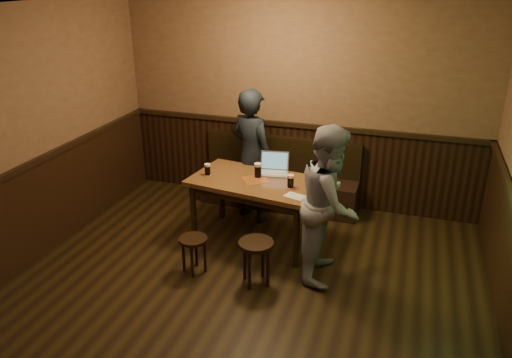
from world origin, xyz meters
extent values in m
cube|color=black|center=(0.00, 0.00, -0.01)|extent=(5.00, 6.00, 0.02)
cube|color=beige|center=(0.00, 0.00, 2.81)|extent=(5.00, 6.00, 0.02)
cube|color=olive|center=(0.00, 3.01, 1.40)|extent=(5.00, 0.02, 2.80)
cube|color=black|center=(0.00, 2.98, 0.55)|extent=(4.98, 0.04, 1.10)
cube|color=black|center=(0.00, 2.95, 1.13)|extent=(4.98, 0.06, 0.06)
cube|color=black|center=(-0.21, 2.71, 0.23)|extent=(2.20, 0.50, 0.45)
cube|color=black|center=(-0.21, 2.91, 0.70)|extent=(2.20, 0.10, 0.50)
cube|color=brown|center=(-0.21, 1.68, 0.78)|extent=(1.61, 1.06, 0.05)
cube|color=black|center=(-0.21, 1.68, 0.70)|extent=(1.46, 0.91, 0.09)
cube|color=maroon|center=(-0.21, 1.68, 0.81)|extent=(0.39, 0.39, 0.00)
cylinder|color=black|center=(-0.91, 1.43, 0.38)|extent=(0.08, 0.08, 0.75)
cylinder|color=black|center=(-0.82, 2.11, 0.38)|extent=(0.08, 0.08, 0.75)
cylinder|color=black|center=(0.41, 1.25, 0.38)|extent=(0.08, 0.08, 0.75)
cylinder|color=black|center=(0.50, 1.93, 0.38)|extent=(0.08, 0.08, 0.75)
cylinder|color=black|center=(-0.63, 0.81, 0.40)|extent=(0.38, 0.38, 0.04)
cylinder|color=black|center=(-0.51, 0.83, 0.20)|extent=(0.03, 0.03, 0.40)
cylinder|color=black|center=(-0.66, 0.92, 0.20)|extent=(0.03, 0.03, 0.40)
cylinder|color=black|center=(-0.75, 0.78, 0.20)|extent=(0.03, 0.03, 0.40)
cylinder|color=black|center=(-0.60, 0.69, 0.20)|extent=(0.03, 0.03, 0.40)
cylinder|color=black|center=(0.09, 0.81, 0.48)|extent=(0.44, 0.44, 0.04)
cylinder|color=black|center=(0.22, 0.78, 0.24)|extent=(0.04, 0.04, 0.48)
cylinder|color=black|center=(0.12, 0.94, 0.24)|extent=(0.04, 0.04, 0.48)
cylinder|color=black|center=(-0.05, 0.84, 0.24)|extent=(0.04, 0.04, 0.48)
cylinder|color=black|center=(0.05, 0.67, 0.24)|extent=(0.04, 0.04, 0.48)
cylinder|color=#A01613|center=(-0.80, 1.64, 0.81)|extent=(0.09, 0.09, 0.00)
cylinder|color=silver|center=(-0.80, 1.64, 0.81)|extent=(0.08, 0.08, 0.00)
cylinder|color=black|center=(-0.80, 1.64, 0.87)|extent=(0.07, 0.07, 0.11)
cylinder|color=beige|center=(-0.80, 1.64, 0.94)|extent=(0.07, 0.07, 0.03)
cylinder|color=#A01613|center=(-0.20, 1.77, 0.81)|extent=(0.11, 0.11, 0.00)
cylinder|color=silver|center=(-0.20, 1.77, 0.81)|extent=(0.10, 0.10, 0.00)
cylinder|color=black|center=(-0.20, 1.77, 0.88)|extent=(0.08, 0.08, 0.14)
cylinder|color=beige|center=(-0.20, 1.77, 0.97)|extent=(0.09, 0.09, 0.03)
cylinder|color=#A01613|center=(0.24, 1.59, 0.81)|extent=(0.10, 0.10, 0.00)
cylinder|color=silver|center=(0.24, 1.59, 0.81)|extent=(0.09, 0.09, 0.00)
cylinder|color=black|center=(0.24, 1.59, 0.87)|extent=(0.07, 0.07, 0.12)
cylinder|color=beige|center=(0.24, 1.59, 0.95)|extent=(0.08, 0.08, 0.03)
cube|color=silver|center=(-0.05, 1.92, 0.82)|extent=(0.38, 0.29, 0.02)
cube|color=#B2B2B7|center=(-0.05, 1.92, 0.83)|extent=(0.34, 0.23, 0.00)
cube|color=silver|center=(-0.07, 2.04, 0.94)|extent=(0.35, 0.12, 0.23)
cube|color=teal|center=(-0.07, 2.03, 0.94)|extent=(0.32, 0.10, 0.19)
cube|color=silver|center=(0.35, 1.37, 0.81)|extent=(0.25, 0.21, 0.00)
imported|color=black|center=(-0.44, 2.25, 0.88)|extent=(0.76, 0.64, 1.76)
imported|color=#96969B|center=(0.75, 1.23, 0.84)|extent=(0.66, 0.83, 1.69)
camera|label=1|loc=(1.47, -3.47, 3.09)|focal=35.00mm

